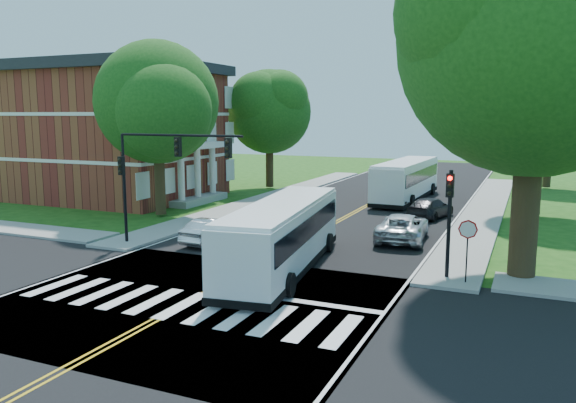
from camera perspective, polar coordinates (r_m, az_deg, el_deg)
The scene contains 24 objects.
ground at distance 21.07m, azimuth -9.93°, elevation -9.98°, with size 140.00×140.00×0.00m, color #1A4B12.
road at distance 36.95m, azimuth 5.60°, elevation -1.74°, with size 14.00×96.00×0.01m, color black.
cross_road at distance 21.07m, azimuth -9.93°, elevation -9.96°, with size 60.00×12.00×0.01m, color black.
center_line at distance 40.71m, azimuth 7.34°, elevation -0.78°, with size 0.36×70.00×0.01m, color gold.
edge_line_w at distance 43.07m, azimuth -1.38°, elevation -0.18°, with size 0.12×70.00×0.01m, color silver.
edge_line_e at distance 39.40m, azimuth 16.88°, elevation -1.41°, with size 0.12×70.00×0.01m, color silver.
crosswalk at distance 20.68m, azimuth -10.70°, elevation -10.32°, with size 12.60×3.00×0.01m, color silver.
stop_bar at distance 20.83m, azimuth 0.75°, elevation -10.02°, with size 6.60×0.40×0.01m, color silver.
sidewalk_nw at distance 46.38m, azimuth -1.50°, elevation 0.54°, with size 2.60×40.00×0.15m, color gray.
sidewalk_ne at distance 42.21m, azimuth 19.38°, elevation -0.79°, with size 2.60×40.00×0.15m, color gray.
tree_ne_big at distance 24.75m, azimuth 23.91°, elevation 14.76°, with size 10.80×10.80×14.91m.
tree_west_near at distance 38.05m, azimuth -13.16°, elevation 9.76°, with size 8.00×8.00×11.40m.
tree_west_far at distance 51.57m, azimuth -1.91°, elevation 9.08°, with size 7.60×7.60×10.67m.
tree_east_mid at distance 40.60m, azimuth 24.41°, elevation 9.61°, with size 8.40×8.40×11.93m.
tree_east_far at distance 56.60m, azimuth 25.18°, elevation 8.10°, with size 7.20×7.20×10.34m.
brick_building at distance 49.34m, azimuth -18.73°, elevation 6.81°, with size 20.00×13.00×10.80m.
signal_nw at distance 28.69m, azimuth -12.88°, elevation 3.87°, with size 7.15×0.46×5.66m.
signal_ne at distance 23.51m, azimuth 16.07°, elevation -0.78°, with size 0.30×0.46×4.40m.
stop_sign at distance 23.14m, azimuth 17.79°, elevation -3.36°, with size 0.76×0.08×2.53m.
bus_lead at distance 24.41m, azimuth -0.50°, elevation -3.37°, with size 4.06×11.79×2.99m.
bus_follow at distance 45.63m, azimuth 11.94°, elevation 2.22°, with size 3.24×12.16×3.12m.
hatchback at distance 29.94m, azimuth -7.60°, elevation -2.93°, with size 1.43×4.11×1.35m, color silver.
suv at distance 30.91m, azimuth 11.55°, elevation -2.56°, with size 2.44×5.28×1.47m, color silver.
dark_sedan at distance 38.08m, azimuth 14.24°, elevation -0.63°, with size 1.87×4.59×1.33m, color black.
Camera 1 is at (11.12, -16.58, 6.73)m, focal length 35.00 mm.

